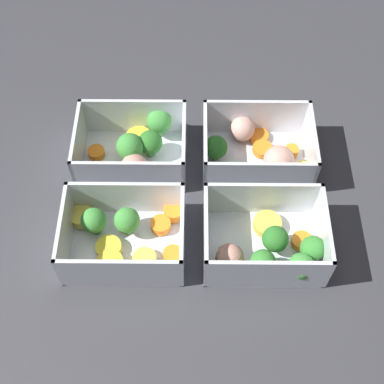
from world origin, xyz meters
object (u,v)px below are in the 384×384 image
object	(u,v)px
container_near_right	(133,148)
container_far_left	(266,245)
container_near_left	(256,151)
container_far_right	(120,235)

from	to	relation	value
container_near_right	container_far_left	xyz separation A→B (m)	(-0.19, 0.16, -0.00)
container_near_left	container_far_right	distance (m)	0.24
container_near_left	container_near_right	bearing A→B (deg)	-0.55
container_far_right	container_near_left	bearing A→B (deg)	-143.20
container_near_right	container_far_left	distance (m)	0.24
container_near_left	container_near_right	distance (m)	0.18
container_near_left	container_far_right	bearing A→B (deg)	36.80
container_near_left	container_far_left	bearing A→B (deg)	91.24
container_far_right	container_far_left	bearing A→B (deg)	175.76
container_near_left	container_far_left	world-z (taller)	same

